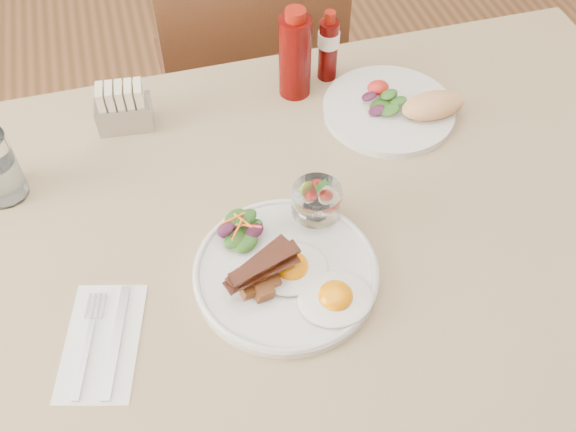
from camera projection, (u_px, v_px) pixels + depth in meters
name	position (u px, v px, depth m)	size (l,w,h in m)	color
table	(333.00, 248.00, 1.12)	(1.33, 0.88, 0.75)	brown
chair_far	(249.00, 78.00, 1.63)	(0.42, 0.42, 0.93)	brown
main_plate	(286.00, 273.00, 0.97)	(0.28, 0.28, 0.02)	silver
fried_eggs	(313.00, 282.00, 0.94)	(0.18, 0.19, 0.03)	silver
bacon_potato_pile	(261.00, 274.00, 0.93)	(0.12, 0.08, 0.05)	brown
side_salad	(241.00, 231.00, 0.98)	(0.08, 0.07, 0.04)	#194612
fruit_cup	(316.00, 201.00, 0.99)	(0.08, 0.08, 0.08)	white
second_plate	(399.00, 108.00, 1.19)	(0.25, 0.25, 0.06)	silver
ketchup_bottle	(295.00, 55.00, 1.18)	(0.06, 0.06, 0.18)	#4F0604
hot_sauce_bottle	(328.00, 47.00, 1.22)	(0.05, 0.05, 0.15)	#4F0604
sugar_caddy	(124.00, 109.00, 1.15)	(0.10, 0.06, 0.09)	#ACADB1
napkin_cutlery	(103.00, 342.00, 0.90)	(0.15, 0.21, 0.01)	white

